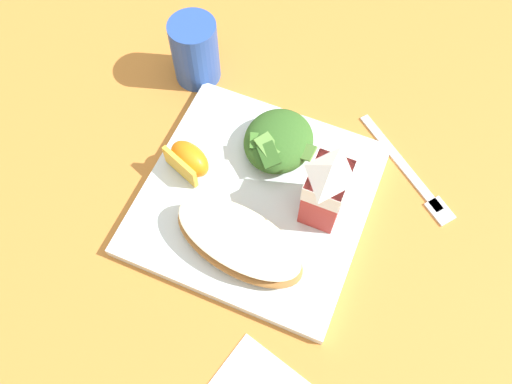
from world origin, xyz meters
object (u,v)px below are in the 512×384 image
object	(u,v)px
milk_carton	(327,187)
orange_wedge_front	(189,160)
cheesy_pizza_bread	(239,241)
metal_fork	(412,175)
drinking_blue_cup	(195,51)
green_salad_pile	(279,141)
white_plate	(256,198)

from	to	relation	value
milk_carton	orange_wedge_front	xyz separation A→B (m)	(0.01, -0.18, -0.04)
cheesy_pizza_bread	orange_wedge_front	size ratio (longest dim) A/B	2.62
metal_fork	drinking_blue_cup	bearing A→B (deg)	-97.77
green_salad_pile	milk_carton	world-z (taller)	milk_carton
green_salad_pile	white_plate	bearing A→B (deg)	-0.84
green_salad_pile	drinking_blue_cup	distance (m)	0.18
metal_fork	green_salad_pile	bearing A→B (deg)	-77.58
cheesy_pizza_bread	orange_wedge_front	bearing A→B (deg)	-126.60
orange_wedge_front	green_salad_pile	bearing A→B (deg)	126.31
milk_carton	green_salad_pile	bearing A→B (deg)	-126.84
drinking_blue_cup	milk_carton	bearing A→B (deg)	59.00
cheesy_pizza_bread	milk_carton	world-z (taller)	milk_carton
white_plate	drinking_blue_cup	xyz separation A→B (m)	(-0.16, -0.16, 0.04)
orange_wedge_front	drinking_blue_cup	bearing A→B (deg)	-157.44
metal_fork	drinking_blue_cup	distance (m)	0.34
white_plate	milk_carton	distance (m)	0.11
white_plate	cheesy_pizza_bread	world-z (taller)	cheesy_pizza_bread
milk_carton	drinking_blue_cup	distance (m)	0.28
orange_wedge_front	milk_carton	bearing A→B (deg)	93.11
milk_carton	metal_fork	bearing A→B (deg)	136.72
white_plate	green_salad_pile	size ratio (longest dim) A/B	2.71
milk_carton	drinking_blue_cup	size ratio (longest dim) A/B	1.12
cheesy_pizza_bread	milk_carton	size ratio (longest dim) A/B	1.64
white_plate	milk_carton	world-z (taller)	milk_carton
drinking_blue_cup	green_salad_pile	bearing A→B (deg)	62.27
milk_carton	drinking_blue_cup	xyz separation A→B (m)	(-0.15, -0.24, -0.03)
orange_wedge_front	drinking_blue_cup	world-z (taller)	drinking_blue_cup
milk_carton	orange_wedge_front	world-z (taller)	milk_carton
white_plate	drinking_blue_cup	bearing A→B (deg)	-135.05
green_salad_pile	milk_carton	xyz separation A→B (m)	(0.06, 0.08, 0.04)
white_plate	orange_wedge_front	bearing A→B (deg)	-92.82
drinking_blue_cup	cheesy_pizza_bread	bearing A→B (deg)	35.89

